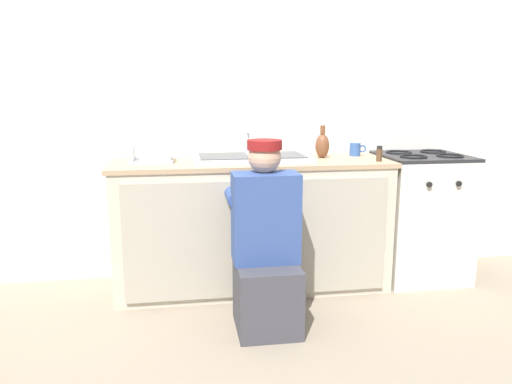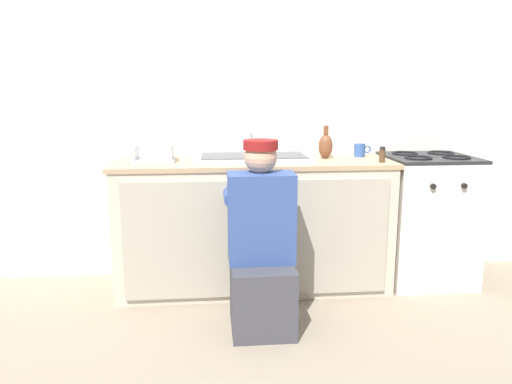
% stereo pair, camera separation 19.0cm
% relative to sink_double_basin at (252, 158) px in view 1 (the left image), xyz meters
% --- Properties ---
extents(ground_plane, '(12.00, 12.00, 0.00)m').
position_rel_sink_double_basin_xyz_m(ground_plane, '(0.00, -0.30, -0.93)').
color(ground_plane, gray).
extents(back_wall, '(6.00, 0.10, 2.50)m').
position_rel_sink_double_basin_xyz_m(back_wall, '(0.00, 0.35, 0.32)').
color(back_wall, silver).
rests_on(back_wall, ground_plane).
extents(counter_cabinet, '(1.86, 0.62, 0.88)m').
position_rel_sink_double_basin_xyz_m(counter_cabinet, '(0.00, -0.01, -0.49)').
color(counter_cabinet, beige).
rests_on(counter_cabinet, ground_plane).
extents(countertop, '(1.90, 0.62, 0.03)m').
position_rel_sink_double_basin_xyz_m(countertop, '(0.00, -0.00, -0.03)').
color(countertop, tan).
rests_on(countertop, counter_cabinet).
extents(sink_double_basin, '(0.80, 0.44, 0.19)m').
position_rel_sink_double_basin_xyz_m(sink_double_basin, '(0.00, 0.00, 0.00)').
color(sink_double_basin, silver).
rests_on(sink_double_basin, countertop).
extents(stove_range, '(0.61, 0.62, 0.94)m').
position_rel_sink_double_basin_xyz_m(stove_range, '(1.26, -0.00, -0.46)').
color(stove_range, silver).
rests_on(stove_range, ground_plane).
extents(plumber_person, '(0.42, 0.61, 1.10)m').
position_rel_sink_double_basin_xyz_m(plumber_person, '(-0.01, -0.64, -0.47)').
color(plumber_person, '#3F3F47').
rests_on(plumber_person, ground_plane).
extents(vase_decorative, '(0.10, 0.10, 0.23)m').
position_rel_sink_double_basin_xyz_m(vase_decorative, '(0.52, 0.06, 0.07)').
color(vase_decorative, brown).
rests_on(vase_decorative, countertop).
extents(spice_bottle_pepper, '(0.04, 0.04, 0.10)m').
position_rel_sink_double_basin_xyz_m(spice_bottle_pepper, '(0.85, -0.18, 0.03)').
color(spice_bottle_pepper, '#513823').
rests_on(spice_bottle_pepper, countertop).
extents(coffee_mug, '(0.13, 0.08, 0.09)m').
position_rel_sink_double_basin_xyz_m(coffee_mug, '(0.79, 0.12, 0.03)').
color(coffee_mug, '#335699').
rests_on(coffee_mug, countertop).
extents(dish_rack_tray, '(0.28, 0.22, 0.11)m').
position_rel_sink_double_basin_xyz_m(dish_rack_tray, '(-0.67, 0.00, 0.01)').
color(dish_rack_tray, '#B2B7BC').
rests_on(dish_rack_tray, countertop).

